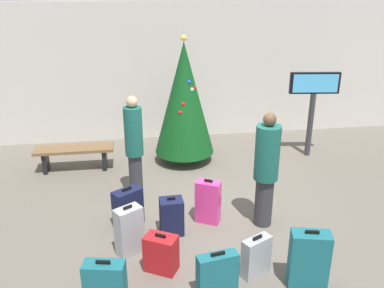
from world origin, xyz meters
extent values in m
plane|color=#665E54|center=(0.00, 0.00, 0.00)|extent=(16.00, 16.00, 0.00)
cube|color=beige|center=(0.00, 3.89, 1.59)|extent=(16.00, 0.20, 3.17)
cylinder|color=#4C3319|center=(-0.22, 2.33, 0.11)|extent=(0.12, 0.12, 0.22)
cone|color=#0F4719|center=(-0.22, 2.33, 1.36)|extent=(1.22, 1.22, 2.27)
sphere|color=#F2D84C|center=(-0.22, 2.33, 2.56)|extent=(0.12, 0.12, 0.12)
sphere|color=red|center=(-0.34, 2.01, 1.18)|extent=(0.08, 0.08, 0.08)
sphere|color=red|center=(-0.02, 2.22, 1.61)|extent=(0.08, 0.08, 0.08)
sphere|color=yellow|center=(-0.25, 2.46, 1.98)|extent=(0.08, 0.08, 0.08)
sphere|color=blue|center=(-0.15, 2.15, 1.74)|extent=(0.08, 0.08, 0.08)
sphere|color=red|center=(-0.27, 2.04, 1.33)|extent=(0.08, 0.08, 0.08)
sphere|color=silver|center=(-0.09, 2.14, 1.60)|extent=(0.08, 0.08, 0.08)
cylinder|color=#333338|center=(2.49, 2.25, 0.69)|extent=(0.12, 0.12, 1.39)
cube|color=black|center=(2.49, 2.25, 1.61)|extent=(1.04, 0.20, 0.44)
cube|color=#4CB2F2|center=(2.49, 2.20, 1.61)|extent=(0.93, 0.12, 0.38)
cube|color=brown|center=(-2.46, 2.21, 0.45)|extent=(1.55, 0.44, 0.06)
cube|color=black|center=(-3.03, 2.21, 0.21)|extent=(0.08, 0.35, 0.42)
cube|color=black|center=(-1.88, 2.21, 0.21)|extent=(0.08, 0.35, 0.42)
cylinder|color=#333338|center=(0.69, -0.27, 0.40)|extent=(0.28, 0.28, 0.80)
cylinder|color=#19594C|center=(0.69, -0.27, 1.22)|extent=(0.52, 0.52, 0.85)
sphere|color=brown|center=(0.69, -0.27, 1.74)|extent=(0.19, 0.19, 0.19)
cylinder|color=#333338|center=(-1.26, 0.94, 0.40)|extent=(0.23, 0.23, 0.80)
cylinder|color=#19594C|center=(-1.26, 0.94, 1.22)|extent=(0.32, 0.32, 0.85)
sphere|color=tan|center=(-1.26, 0.94, 1.74)|extent=(0.19, 0.19, 0.19)
cube|color=#19606B|center=(-0.35, -1.74, 0.29)|extent=(0.52, 0.25, 0.59)
cube|color=black|center=(-0.35, -1.74, 0.61)|extent=(0.18, 0.06, 0.04)
cube|color=#B2191E|center=(-0.99, -1.16, 0.26)|extent=(0.49, 0.43, 0.51)
cube|color=black|center=(-0.99, -1.16, 0.53)|extent=(0.14, 0.10, 0.04)
cube|color=#E5388C|center=(-0.16, -0.08, 0.35)|extent=(0.43, 0.36, 0.70)
cube|color=black|center=(-0.16, -0.08, 0.72)|extent=(0.13, 0.09, 0.04)
cube|color=#141938|center=(-0.76, -0.33, 0.29)|extent=(0.36, 0.28, 0.57)
cube|color=black|center=(-0.76, -0.33, 0.59)|extent=(0.12, 0.03, 0.04)
cube|color=#9EA0A5|center=(0.23, -1.44, 0.27)|extent=(0.43, 0.33, 0.55)
cube|color=black|center=(0.23, -1.44, 0.57)|extent=(0.14, 0.09, 0.04)
cube|color=#19606B|center=(0.81, -1.72, 0.38)|extent=(0.52, 0.35, 0.76)
cube|color=black|center=(0.81, -1.72, 0.78)|extent=(0.17, 0.07, 0.04)
cube|color=#141938|center=(-1.41, 0.00, 0.30)|extent=(0.50, 0.44, 0.61)
cube|color=black|center=(-1.41, 0.00, 0.63)|extent=(0.15, 0.11, 0.04)
cube|color=#19606B|center=(-1.68, -1.76, 0.32)|extent=(0.51, 0.31, 0.63)
cube|color=black|center=(-1.68, -1.76, 0.65)|extent=(0.17, 0.06, 0.04)
cube|color=#9EA0A5|center=(-1.39, -0.73, 0.36)|extent=(0.43, 0.37, 0.71)
cube|color=black|center=(-1.39, -0.73, 0.73)|extent=(0.13, 0.09, 0.04)
camera|label=1|loc=(-1.24, -5.72, 3.64)|focal=38.97mm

